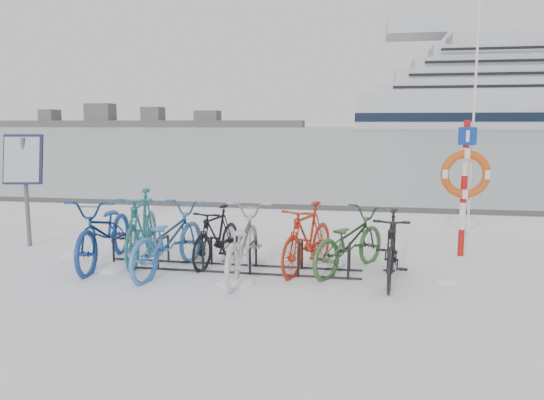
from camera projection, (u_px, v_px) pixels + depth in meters
ground at (230, 269)px, 8.12m from camera, size 900.00×900.00×0.00m
ice_sheet at (361, 130)px, 159.08m from camera, size 400.00×298.00×0.02m
quay_edge at (287, 207)px, 13.86m from camera, size 400.00×0.25×0.10m
bike_rack at (230, 258)px, 8.09m from camera, size 4.00×0.48×0.46m
info_board at (24, 166)px, 9.43m from camera, size 0.72×0.39×2.03m
lifebuoy_station at (466, 174)px, 8.70m from camera, size 0.79×0.23×4.13m
shoreline at (132, 122)px, 282.30m from camera, size 180.00×12.00×9.50m
bike_0 at (106, 229)px, 8.39m from camera, size 0.97×2.22×1.13m
bike_1 at (142, 225)px, 8.52m from camera, size 0.90×2.05×1.19m
bike_2 at (168, 237)px, 7.97m from camera, size 1.04×2.11×1.06m
bike_3 at (217, 234)px, 8.43m from camera, size 0.75×1.64×0.95m
bike_4 at (242, 241)px, 7.69m from camera, size 0.74×2.03×1.06m
bike_5 at (308, 236)px, 8.03m from camera, size 1.02×1.83×1.06m
bike_6 at (349, 239)px, 7.99m from camera, size 1.50×1.96×0.99m
bike_7 at (392, 245)px, 7.45m from camera, size 0.63×1.76×1.04m
snow_drifts at (219, 271)px, 8.04m from camera, size 6.38×1.80×0.20m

